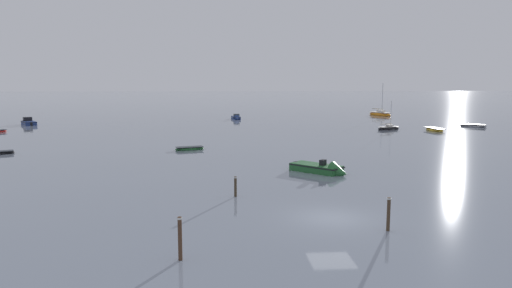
% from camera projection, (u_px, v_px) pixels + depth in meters
% --- Properties ---
extents(ground_plane, '(800.00, 800.00, 0.00)m').
position_uv_depth(ground_plane, '(332.00, 218.00, 25.80)').
color(ground_plane, gray).
extents(rowboat_moored_0, '(1.87, 4.49, 0.69)m').
position_uv_depth(rowboat_moored_0, '(434.00, 130.00, 72.92)').
color(rowboat_moored_0, gold).
rests_on(rowboat_moored_0, ground).
extents(rowboat_moored_3, '(4.25, 3.83, 0.68)m').
position_uv_depth(rowboat_moored_3, '(473.00, 126.00, 79.40)').
color(rowboat_moored_3, gray).
rests_on(rowboat_moored_3, ground).
extents(motorboat_moored_1, '(1.97, 4.56, 1.68)m').
position_uv_depth(motorboat_moored_1, '(236.00, 118.00, 96.32)').
color(motorboat_moored_1, navy).
rests_on(motorboat_moored_1, ground).
extents(sailboat_moored_0, '(4.48, 7.40, 7.93)m').
position_uv_depth(sailboat_moored_0, '(380.00, 114.00, 107.24)').
color(sailboat_moored_0, orange).
rests_on(sailboat_moored_0, ground).
extents(sailboat_moored_1, '(4.60, 3.01, 4.95)m').
position_uv_depth(sailboat_moored_1, '(389.00, 128.00, 75.01)').
color(sailboat_moored_1, black).
rests_on(sailboat_moored_1, ground).
extents(motorboat_moored_2, '(4.93, 4.99, 1.79)m').
position_uv_depth(motorboat_moored_2, '(324.00, 170.00, 38.77)').
color(motorboat_moored_2, '#23602D').
rests_on(motorboat_moored_2, ground).
extents(rowboat_moored_8, '(3.51, 2.01, 0.53)m').
position_uv_depth(rowboat_moored_8, '(190.00, 149.00, 52.18)').
color(rowboat_moored_8, '#23602D').
rests_on(rowboat_moored_8, ground).
extents(motorboat_moored_3, '(4.39, 5.51, 2.03)m').
position_uv_depth(motorboat_moored_3, '(28.00, 123.00, 83.86)').
color(motorboat_moored_3, navy).
rests_on(motorboat_moored_3, ground).
extents(mooring_post_near, '(0.22, 0.22, 1.96)m').
position_uv_depth(mooring_post_near, '(388.00, 215.00, 23.53)').
color(mooring_post_near, '#443323').
rests_on(mooring_post_near, ground).
extents(mooring_post_left, '(0.22, 0.22, 1.53)m').
position_uv_depth(mooring_post_left, '(235.00, 187.00, 30.68)').
color(mooring_post_left, '#3F3323').
rests_on(mooring_post_left, ground).
extents(mooring_post_right, '(0.22, 0.22, 2.14)m').
position_uv_depth(mooring_post_right, '(180.00, 240.00, 19.61)').
color(mooring_post_right, '#4C3323').
rests_on(mooring_post_right, ground).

